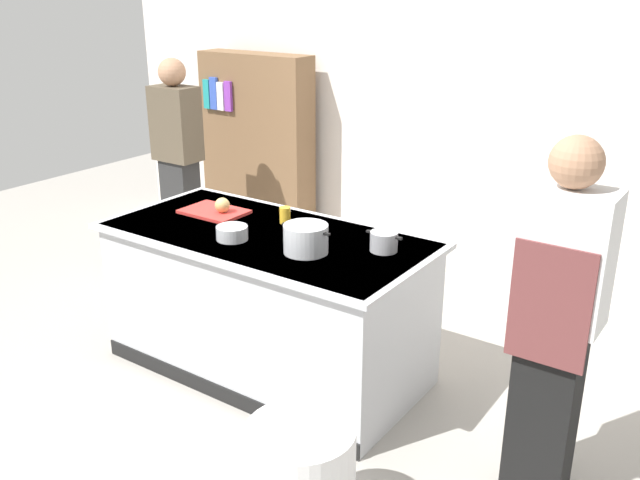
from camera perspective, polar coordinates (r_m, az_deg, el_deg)
ground_plane at (r=4.46m, az=-4.17°, el=-10.37°), size 10.00×10.00×0.00m
back_wall at (r=5.66m, az=9.16°, el=12.32°), size 6.40×0.12×3.00m
counter_island at (r=4.24m, az=-4.34°, el=-4.97°), size 1.98×0.98×0.90m
cutting_board at (r=4.46m, az=-8.70°, el=2.32°), size 0.40×0.28×0.02m
onion at (r=4.40m, az=-8.04°, el=2.86°), size 0.09×0.09×0.09m
stock_pot at (r=3.75m, az=-1.17°, el=0.11°), size 0.31×0.25×0.16m
sauce_pan at (r=3.79m, az=5.27°, el=-0.11°), size 0.22×0.15×0.11m
mixing_bowl at (r=3.98m, az=-7.25°, el=0.59°), size 0.18×0.18×0.08m
juice_cup at (r=4.23m, az=-2.89°, el=2.06°), size 0.07×0.07×0.10m
person_chef at (r=3.20m, az=18.81°, el=-6.13°), size 0.38×0.25×1.72m
person_guest at (r=5.87m, az=-11.58°, el=6.59°), size 0.38×0.24×1.72m
bookshelf at (r=6.37m, az=-5.19°, el=7.47°), size 1.10×0.31×1.70m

